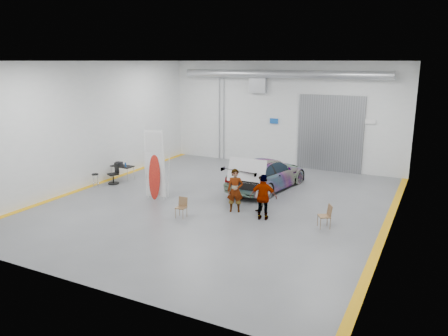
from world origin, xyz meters
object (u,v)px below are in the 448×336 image
at_px(sedan_car, 267,174).
at_px(work_table, 121,166).
at_px(surfboard_display, 154,170).
at_px(folding_chair_near, 181,211).
at_px(person_a, 235,190).
at_px(folding_chair_far, 324,221).
at_px(person_c, 264,197).
at_px(shop_stool, 95,181).
at_px(office_chair, 114,175).
at_px(person_b, 263,195).

distance_m(sedan_car, work_table, 7.53).
distance_m(surfboard_display, folding_chair_near, 2.99).
distance_m(person_a, folding_chair_far, 3.76).
height_order(person_c, surfboard_display, surfboard_display).
height_order(sedan_car, surfboard_display, surfboard_display).
relative_size(person_a, shop_stool, 2.68).
distance_m(person_c, folding_chair_near, 3.27).
bearing_deg(work_table, shop_stool, -97.99).
bearing_deg(sedan_car, folding_chair_near, 82.89).
bearing_deg(folding_chair_far, person_a, -123.44).
bearing_deg(sedan_car, office_chair, 29.19).
xyz_separation_m(folding_chair_near, work_table, (-5.79, 3.40, 0.49)).
bearing_deg(person_b, office_chair, -160.73).
height_order(sedan_car, person_a, person_a).
bearing_deg(person_c, surfboard_display, -14.76).
height_order(person_b, shop_stool, person_b).
bearing_deg(person_c, shop_stool, -15.21).
bearing_deg(office_chair, folding_chair_far, 18.77).
height_order(person_b, surfboard_display, surfboard_display).
xyz_separation_m(person_c, folding_chair_far, (2.33, 0.20, -0.63)).
bearing_deg(person_c, person_a, -26.13).
xyz_separation_m(person_a, shop_stool, (-7.60, 0.12, -0.56)).
height_order(person_c, work_table, person_c).
xyz_separation_m(sedan_car, shop_stool, (-7.54, -3.53, -0.41)).
height_order(person_a, surfboard_display, surfboard_display).
bearing_deg(person_c, sedan_car, -82.53).
height_order(person_c, folding_chair_far, person_c).
distance_m(folding_chair_far, work_table, 11.25).
distance_m(folding_chair_near, work_table, 6.74).
distance_m(person_b, person_c, 0.67).
bearing_deg(folding_chair_near, shop_stool, 160.19).
relative_size(person_a, person_b, 1.13).
xyz_separation_m(sedan_car, folding_chair_near, (-1.51, -5.25, -0.49)).
distance_m(folding_chair_near, folding_chair_far, 5.48).
xyz_separation_m(sedan_car, office_chair, (-7.14, -2.63, -0.30)).
xyz_separation_m(surfboard_display, shop_stool, (-3.67, 0.23, -1.00)).
bearing_deg(sedan_car, surfboard_display, 53.10).
bearing_deg(folding_chair_near, work_table, 145.69).
height_order(folding_chair_near, office_chair, office_chair).
relative_size(person_c, work_table, 1.50).
bearing_deg(person_c, person_b, -78.55).
relative_size(folding_chair_far, shop_stool, 1.33).
bearing_deg(sedan_car, folding_chair_far, 143.80).
relative_size(sedan_car, shop_stool, 7.69).
bearing_deg(surfboard_display, person_a, -8.94).
distance_m(surfboard_display, shop_stool, 3.81).
height_order(person_b, folding_chair_near, person_b).
height_order(sedan_car, work_table, sedan_car).
bearing_deg(sedan_car, person_a, 99.94).
bearing_deg(sedan_car, person_c, 118.75).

